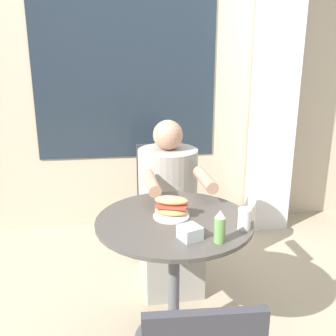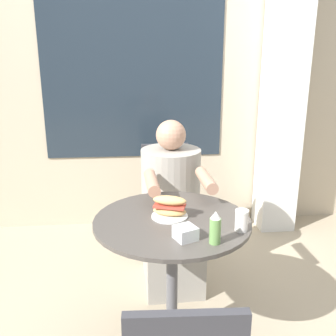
{
  "view_description": "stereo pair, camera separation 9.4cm",
  "coord_description": "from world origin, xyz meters",
  "px_view_note": "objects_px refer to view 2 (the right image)",
  "views": [
    {
      "loc": [
        -0.28,
        -1.78,
        1.55
      ],
      "look_at": [
        0.0,
        0.22,
        0.93
      ],
      "focal_mm": 42.0,
      "sensor_mm": 36.0,
      "label": 1
    },
    {
      "loc": [
        -0.19,
        -1.79,
        1.55
      ],
      "look_at": [
        0.0,
        0.22,
        0.93
      ],
      "focal_mm": 42.0,
      "sensor_mm": 36.0,
      "label": 2
    }
  ],
  "objects_px": {
    "cafe_table": "(172,253)",
    "drink_cup": "(242,220)",
    "sandwich_on_plate": "(170,208)",
    "seated_diner": "(172,217)",
    "condiment_bottle": "(215,228)",
    "diner_chair": "(166,192)"
  },
  "relations": [
    {
      "from": "diner_chair",
      "to": "condiment_bottle",
      "type": "bearing_deg",
      "value": 92.88
    },
    {
      "from": "seated_diner",
      "to": "diner_chair",
      "type": "bearing_deg",
      "value": -91.34
    },
    {
      "from": "seated_diner",
      "to": "condiment_bottle",
      "type": "xyz_separation_m",
      "value": [
        0.1,
        -0.86,
        0.33
      ]
    },
    {
      "from": "diner_chair",
      "to": "sandwich_on_plate",
      "type": "distance_m",
      "value": 0.96
    },
    {
      "from": "cafe_table",
      "to": "diner_chair",
      "type": "relative_size",
      "value": 0.91
    },
    {
      "from": "cafe_table",
      "to": "sandwich_on_plate",
      "type": "distance_m",
      "value": 0.24
    },
    {
      "from": "seated_diner",
      "to": "cafe_table",
      "type": "bearing_deg",
      "value": 82.24
    },
    {
      "from": "sandwich_on_plate",
      "to": "drink_cup",
      "type": "distance_m",
      "value": 0.37
    },
    {
      "from": "diner_chair",
      "to": "condiment_bottle",
      "type": "distance_m",
      "value": 1.25
    },
    {
      "from": "cafe_table",
      "to": "drink_cup",
      "type": "xyz_separation_m",
      "value": [
        0.31,
        -0.16,
        0.24
      ]
    },
    {
      "from": "cafe_table",
      "to": "drink_cup",
      "type": "relative_size",
      "value": 7.64
    },
    {
      "from": "seated_diner",
      "to": "drink_cup",
      "type": "height_order",
      "value": "seated_diner"
    },
    {
      "from": "sandwich_on_plate",
      "to": "cafe_table",
      "type": "bearing_deg",
      "value": -72.72
    },
    {
      "from": "seated_diner",
      "to": "drink_cup",
      "type": "bearing_deg",
      "value": 106.26
    },
    {
      "from": "cafe_table",
      "to": "seated_diner",
      "type": "xyz_separation_m",
      "value": [
        0.06,
        0.6,
        -0.07
      ]
    },
    {
      "from": "drink_cup",
      "to": "diner_chair",
      "type": "bearing_deg",
      "value": 103.01
    },
    {
      "from": "diner_chair",
      "to": "condiment_bottle",
      "type": "xyz_separation_m",
      "value": [
        0.11,
        -1.22,
        0.28
      ]
    },
    {
      "from": "diner_chair",
      "to": "seated_diner",
      "type": "height_order",
      "value": "seated_diner"
    },
    {
      "from": "sandwich_on_plate",
      "to": "drink_cup",
      "type": "bearing_deg",
      "value": -30.39
    },
    {
      "from": "diner_chair",
      "to": "sandwich_on_plate",
      "type": "height_order",
      "value": "diner_chair"
    },
    {
      "from": "diner_chair",
      "to": "condiment_bottle",
      "type": "height_order",
      "value": "condiment_bottle"
    },
    {
      "from": "cafe_table",
      "to": "sandwich_on_plate",
      "type": "relative_size",
      "value": 4.28
    }
  ]
}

